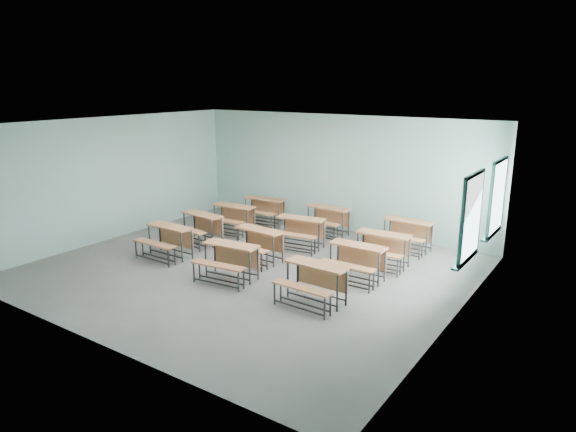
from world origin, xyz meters
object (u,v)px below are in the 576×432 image
(desk_unit_r0c0, at_px, (167,237))
(desk_unit_r1c2, at_px, (355,257))
(desk_unit_r1c0, at_px, (199,224))
(desk_unit_r1c1, at_px, (256,240))
(desk_unit_r2c1, at_px, (299,228))
(desk_unit_r0c2, at_px, (313,278))
(desk_unit_r2c0, at_px, (232,215))
(desk_unit_r3c2, at_px, (406,231))
(desk_unit_r2c2, at_px, (381,245))
(desk_unit_r3c0, at_px, (263,207))
(desk_unit_r3c1, at_px, (326,217))
(desk_unit_r0c1, at_px, (228,257))

(desk_unit_r0c0, distance_m, desk_unit_r1c2, 4.52)
(desk_unit_r1c0, height_order, desk_unit_r1c1, same)
(desk_unit_r0c0, xyz_separation_m, desk_unit_r2c1, (2.20, 2.37, 0.00))
(desk_unit_r0c2, distance_m, desk_unit_r2c0, 5.11)
(desk_unit_r1c0, height_order, desk_unit_r3c2, same)
(desk_unit_r2c2, relative_size, desk_unit_r3c2, 1.01)
(desk_unit_r1c2, relative_size, desk_unit_r2c1, 0.93)
(desk_unit_r3c2, bearing_deg, desk_unit_r2c2, -89.48)
(desk_unit_r1c1, distance_m, desk_unit_r2c0, 2.49)
(desk_unit_r2c2, xyz_separation_m, desk_unit_r3c2, (0.03, 1.39, 0.00))
(desk_unit_r0c2, height_order, desk_unit_r3c0, same)
(desk_unit_r0c2, relative_size, desk_unit_r3c1, 0.99)
(desk_unit_r1c1, bearing_deg, desk_unit_r2c0, 147.03)
(desk_unit_r0c2, distance_m, desk_unit_r3c2, 3.96)
(desk_unit_r1c1, relative_size, desk_unit_r3c0, 0.98)
(desk_unit_r3c0, bearing_deg, desk_unit_r3c1, -3.32)
(desk_unit_r1c0, bearing_deg, desk_unit_r1c2, 6.09)
(desk_unit_r1c0, xyz_separation_m, desk_unit_r3c2, (4.65, 2.38, 0.00))
(desk_unit_r2c2, xyz_separation_m, desk_unit_r3c0, (-4.36, 1.38, 0.00))
(desk_unit_r2c1, height_order, desk_unit_r3c1, same)
(desk_unit_r1c0, xyz_separation_m, desk_unit_r1c2, (4.51, -0.09, 0.00))
(desk_unit_r0c1, height_order, desk_unit_r2c2, same)
(desk_unit_r0c0, bearing_deg, desk_unit_r2c0, 92.66)
(desk_unit_r0c2, bearing_deg, desk_unit_r3c0, 138.62)
(desk_unit_r2c1, distance_m, desk_unit_r2c2, 2.27)
(desk_unit_r1c2, height_order, desk_unit_r3c1, same)
(desk_unit_r0c2, xyz_separation_m, desk_unit_r3c1, (-2.05, 4.03, 0.00))
(desk_unit_r0c1, xyz_separation_m, desk_unit_r2c2, (2.33, 2.53, 0.00))
(desk_unit_r0c0, xyz_separation_m, desk_unit_r3c1, (2.19, 3.74, 0.00))
(desk_unit_r0c1, bearing_deg, desk_unit_r2c1, 82.51)
(desk_unit_r1c2, height_order, desk_unit_r2c0, same)
(desk_unit_r1c2, distance_m, desk_unit_r3c2, 2.47)
(desk_unit_r0c0, xyz_separation_m, desk_unit_r1c0, (-0.15, 1.27, 0.00))
(desk_unit_r0c2, distance_m, desk_unit_r2c1, 3.35)
(desk_unit_r2c2, relative_size, desk_unit_r3c1, 1.00)
(desk_unit_r2c1, relative_size, desk_unit_r3c1, 1.04)
(desk_unit_r1c2, bearing_deg, desk_unit_r1c1, -175.36)
(desk_unit_r0c2, distance_m, desk_unit_r1c2, 1.48)
(desk_unit_r0c2, relative_size, desk_unit_r2c1, 0.95)
(desk_unit_r3c1, height_order, desk_unit_r3c2, same)
(desk_unit_r1c0, relative_size, desk_unit_r3c1, 1.04)
(desk_unit_r1c1, relative_size, desk_unit_r2c2, 1.01)
(desk_unit_r0c0, bearing_deg, desk_unit_r0c1, -5.96)
(desk_unit_r0c1, relative_size, desk_unit_r0c2, 1.04)
(desk_unit_r3c0, bearing_deg, desk_unit_r0c1, -68.47)
(desk_unit_r3c1, distance_m, desk_unit_r3c2, 2.32)
(desk_unit_r0c1, xyz_separation_m, desk_unit_r1c2, (2.23, 1.44, 0.00))
(desk_unit_r2c2, bearing_deg, desk_unit_r0c1, -135.86)
(desk_unit_r0c0, relative_size, desk_unit_r2c0, 0.97)
(desk_unit_r0c0, relative_size, desk_unit_r2c2, 0.98)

